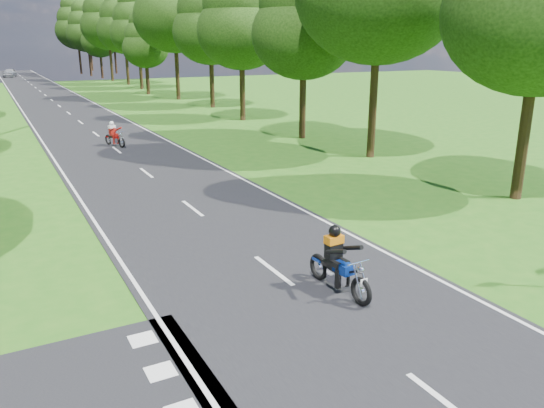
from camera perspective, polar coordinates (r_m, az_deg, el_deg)
ground at (r=12.02m, az=4.73°, el=-10.63°), size 160.00×160.00×0.00m
main_road at (r=59.47m, az=-22.61°, el=10.28°), size 7.00×140.00×0.02m
road_markings at (r=57.60m, az=-22.55°, el=10.12°), size 7.40×140.00×0.01m
treeline at (r=69.42m, az=-23.13°, el=17.85°), size 40.00×115.35×14.78m
rider_near_blue at (r=12.25m, az=7.27°, el=-6.00°), size 0.74×1.92×1.57m
rider_far_red at (r=31.10m, az=-16.60°, el=7.25°), size 1.08×1.75×1.39m
distant_car at (r=104.00m, az=-26.38°, el=12.55°), size 2.66×4.64×1.49m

